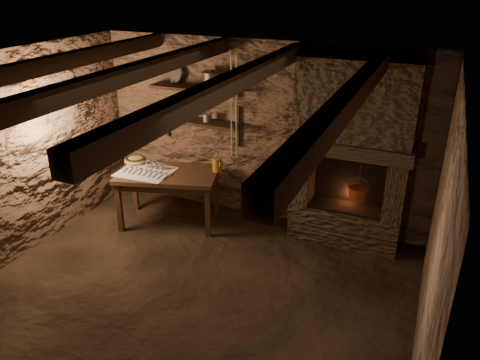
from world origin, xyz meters
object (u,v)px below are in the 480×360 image
at_px(work_table, 169,196).
at_px(iron_stockpot, 213,81).
at_px(wooden_bowl, 136,161).
at_px(stoneware_jug, 217,159).
at_px(red_pot, 358,193).

relative_size(work_table, iron_stockpot, 5.53).
bearing_deg(wooden_bowl, iron_stockpot, 24.16).
relative_size(work_table, wooden_bowl, 4.75).
distance_m(stoneware_jug, wooden_bowl, 1.18).
distance_m(work_table, iron_stockpot, 1.63).
height_order(work_table, red_pot, red_pot).
relative_size(wooden_bowl, iron_stockpot, 1.16).
height_order(work_table, stoneware_jug, stoneware_jug).
distance_m(work_table, red_pot, 2.46).
bearing_deg(red_pot, wooden_bowl, -173.76).
bearing_deg(work_table, red_pot, -6.05).
distance_m(iron_stockpot, red_pot, 2.30).
bearing_deg(stoneware_jug, iron_stockpot, 113.28).
height_order(wooden_bowl, iron_stockpot, iron_stockpot).
xyz_separation_m(work_table, red_pot, (2.40, 0.43, 0.31)).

